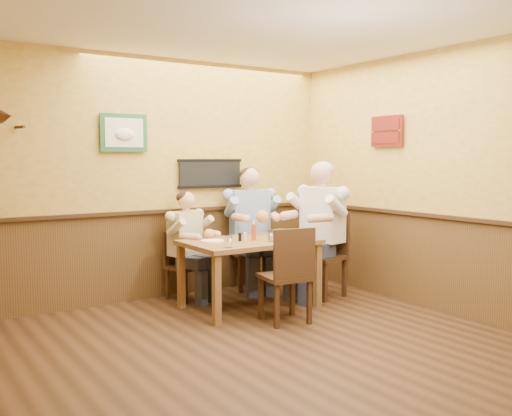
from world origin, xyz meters
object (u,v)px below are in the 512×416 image
(diner_blue_polo, at_px, (250,235))
(cola_tumbler, at_px, (280,234))
(chair_right_end, at_px, (322,255))
(diner_tan_shirt, at_px, (185,251))
(water_glass_mid, at_px, (272,236))
(salt_shaker, at_px, (245,237))
(pepper_shaker, at_px, (240,237))
(chair_near_side, at_px, (285,274))
(hot_sauce_bottle, at_px, (254,231))
(chair_back_left, at_px, (185,265))
(diner_white_elder, at_px, (322,237))
(chair_back_right, at_px, (250,251))
(dining_table, at_px, (250,248))
(water_glass_left, at_px, (228,242))

(diner_blue_polo, distance_m, cola_tumbler, 0.98)
(chair_right_end, bearing_deg, diner_tan_shirt, -131.67)
(water_glass_mid, height_order, salt_shaker, water_glass_mid)
(cola_tumbler, xyz_separation_m, pepper_shaker, (-0.40, 0.18, -0.02))
(chair_near_side, bearing_deg, hot_sauce_bottle, -82.40)
(chair_right_end, bearing_deg, hot_sauce_bottle, -102.34)
(chair_right_end, bearing_deg, salt_shaker, -104.17)
(chair_back_left, bearing_deg, salt_shaker, -83.21)
(diner_blue_polo, height_order, diner_white_elder, diner_white_elder)
(chair_back_right, height_order, diner_blue_polo, diner_blue_polo)
(chair_back_left, distance_m, salt_shaker, 0.92)
(dining_table, relative_size, chair_back_left, 1.77)
(salt_shaker, bearing_deg, chair_right_end, -2.29)
(chair_back_right, relative_size, cola_tumbler, 7.73)
(hot_sauce_bottle, relative_size, pepper_shaker, 2.23)
(chair_back_right, bearing_deg, diner_white_elder, -44.81)
(salt_shaker, xyz_separation_m, pepper_shaker, (-0.06, 0.01, -0.00))
(chair_back_right, relative_size, water_glass_left, 8.18)
(diner_blue_polo, xyz_separation_m, pepper_shaker, (-0.62, -0.76, 0.11))
(chair_right_end, height_order, hot_sauce_bottle, chair_right_end)
(pepper_shaker, bearing_deg, chair_back_right, 50.89)
(dining_table, distance_m, chair_right_end, 0.99)
(diner_blue_polo, relative_size, salt_shaker, 15.12)
(water_glass_left, bearing_deg, diner_tan_shirt, 87.44)
(dining_table, xyz_separation_m, chair_back_right, (0.48, 0.74, -0.18))
(salt_shaker, bearing_deg, chair_back_right, 53.98)
(diner_tan_shirt, distance_m, diner_blue_polo, 0.91)
(chair_right_end, distance_m, diner_white_elder, 0.21)
(chair_near_side, bearing_deg, chair_back_right, -100.06)
(dining_table, bearing_deg, salt_shaker, -159.68)
(diner_tan_shirt, height_order, diner_white_elder, diner_white_elder)
(chair_near_side, bearing_deg, water_glass_left, -26.07)
(chair_right_end, relative_size, hot_sauce_bottle, 5.05)
(diner_white_elder, distance_m, water_glass_mid, 0.86)
(diner_white_elder, height_order, water_glass_left, diner_white_elder)
(diner_blue_polo, relative_size, diner_white_elder, 0.96)
(chair_back_right, distance_m, chair_near_side, 1.48)
(chair_back_left, height_order, diner_tan_shirt, diner_tan_shirt)
(chair_near_side, xyz_separation_m, water_glass_left, (-0.46, 0.33, 0.33))
(chair_back_right, height_order, hot_sauce_bottle, chair_back_right)
(dining_table, relative_size, pepper_shaker, 15.69)
(water_glass_mid, xyz_separation_m, cola_tumbler, (0.14, 0.04, -0.00))
(water_glass_mid, relative_size, salt_shaker, 1.41)
(water_glass_left, bearing_deg, water_glass_mid, 8.36)
(dining_table, height_order, salt_shaker, salt_shaker)
(chair_back_right, bearing_deg, chair_back_left, -164.63)
(diner_blue_polo, relative_size, hot_sauce_bottle, 6.89)
(diner_blue_polo, distance_m, salt_shaker, 0.96)
(diner_tan_shirt, bearing_deg, salt_shaker, -83.21)
(chair_back_left, distance_m, diner_white_elder, 1.64)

